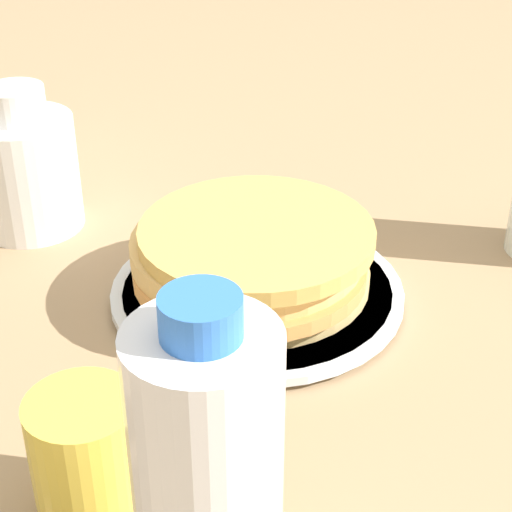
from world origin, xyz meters
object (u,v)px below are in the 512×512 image
(juice_glass, at_px, (87,457))
(pancake_stack, at_px, (252,256))
(plate, at_px, (256,291))
(cream_jug, at_px, (25,168))
(water_bottle_mid, at_px, (208,500))

(juice_glass, bearing_deg, pancake_stack, 128.65)
(pancake_stack, bearing_deg, juice_glass, -51.35)
(pancake_stack, relative_size, juice_glass, 2.43)
(plate, height_order, juice_glass, juice_glass)
(juice_glass, relative_size, cream_jug, 0.60)
(plate, xyz_separation_m, pancake_stack, (-0.00, -0.00, 0.03))
(plate, height_order, pancake_stack, pancake_stack)
(pancake_stack, bearing_deg, cream_jug, -149.89)
(plate, height_order, cream_jug, cream_jug)
(pancake_stack, xyz_separation_m, water_bottle_mid, (0.26, -0.16, 0.06))
(water_bottle_mid, bearing_deg, juice_glass, -167.10)
(cream_jug, height_order, water_bottle_mid, water_bottle_mid)
(plate, xyz_separation_m, cream_jug, (-0.21, -0.12, 0.05))
(pancake_stack, distance_m, water_bottle_mid, 0.31)
(juice_glass, xyz_separation_m, cream_jug, (-0.35, 0.07, 0.02))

